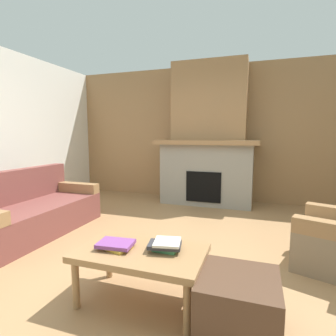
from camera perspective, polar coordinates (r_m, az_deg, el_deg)
The scene contains 8 objects.
ground at distance 3.00m, azimuth -1.42°, elevation -19.19°, with size 9.00×9.00×0.00m, color #9E754C.
wall_back_wood_panel at distance 5.60m, azimuth 9.25°, elevation 7.23°, with size 6.00×0.12×2.70m, color #997047.
fireplace at distance 5.23m, azimuth 8.52°, elevation 5.22°, with size 1.90×0.82×2.70m.
couch at distance 4.12m, azimuth -26.92°, elevation -8.35°, with size 0.85×1.80×0.85m.
coffee_table at distance 2.23m, azimuth -5.77°, elevation -18.25°, with size 1.00×0.60×0.43m.
ottoman at distance 2.05m, azimuth 14.73°, elevation -26.42°, with size 0.52×0.52×0.40m, color #4C3323.
book_stack_near_edge at distance 2.25m, azimuth -11.15°, elevation -15.78°, with size 0.29×0.22×0.05m.
book_stack_center at distance 2.17m, azimuth -0.49°, elevation -16.11°, with size 0.28×0.24×0.08m.
Camera 1 is at (0.93, -2.52, 1.33)m, focal length 28.56 mm.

